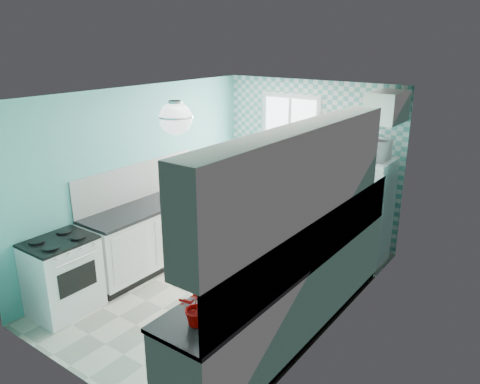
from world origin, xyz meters
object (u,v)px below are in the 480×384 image
Objects in this scene: potted_plant at (198,307)px; ceiling_light at (176,118)px; fruit_bowl at (226,301)px; microwave at (369,148)px; stove at (63,275)px; sink at (339,224)px; fridge at (363,211)px.

ceiling_light is at bearing 137.89° from potted_plant.
potted_plant is at bearing -90.00° from fruit_bowl.
potted_plant is 3.71m from microwave.
ceiling_light is at bearing 148.95° from fruit_bowl.
potted_plant is at bearing -5.02° from stove.
sink is 1.70× the size of potted_plant.
potted_plant is (1.20, -1.08, -1.23)m from ceiling_light.
sink is 1.29m from microwave.
potted_plant is at bearing 92.31° from microwave.
ceiling_light reaches higher than sink.
stove is at bearing -137.59° from sink.
ceiling_light is at bearing 35.10° from stove.
stove is 2.86× the size of potted_plant.
stove is at bearing -179.01° from fruit_bowl.
microwave is (2.31, 3.34, 1.20)m from stove.
stove is 3.60× the size of fruit_bowl.
sink is at bearing 46.30° from stove.
sink reaches higher than fruit_bowl.
fruit_bowl is (-0.00, -2.26, 0.04)m from sink.
potted_plant is (-0.00, -2.62, 0.16)m from sink.
fruit_bowl is at bearing 90.00° from potted_plant.
ceiling_light is 2.03m from potted_plant.
ceiling_light is 0.66× the size of sink.
ceiling_light reaches higher than potted_plant.
stove is 2.50m from potted_plant.
sink is (2.40, 2.30, 0.46)m from stove.
ceiling_light is at bearing 67.63° from microwave.
ceiling_light reaches higher than microwave.
microwave is at bearing 53.28° from fridge.
fridge is at bearing 57.97° from stove.
fruit_bowl is (2.40, 0.04, 0.50)m from stove.
sink reaches higher than stove.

